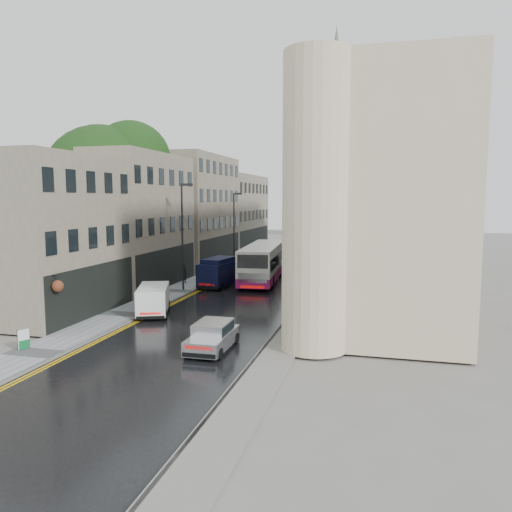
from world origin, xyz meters
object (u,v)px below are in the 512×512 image
at_px(tree_near, 103,204).
at_px(white_lorry, 305,248).
at_px(pedestrian, 184,274).
at_px(estate_sign, 23,339).
at_px(navy_van, 201,274).
at_px(lamp_post_near, 182,237).
at_px(tree_far, 171,210).
at_px(cream_bus, 243,268).
at_px(lamp_post_far, 234,231).
at_px(silver_hatchback, 187,342).
at_px(white_van, 137,305).

height_order(tree_near, white_lorry, tree_near).
xyz_separation_m(pedestrian, estate_sign, (-0.18, -19.87, -0.31)).
relative_size(navy_van, lamp_post_near, 0.59).
bearing_deg(tree_far, cream_bus, -42.96).
height_order(cream_bus, lamp_post_far, lamp_post_far).
distance_m(cream_bus, silver_hatchback, 18.98).
bearing_deg(navy_van, tree_far, 129.88).
xyz_separation_m(navy_van, estate_sign, (-2.43, -17.95, -0.70)).
height_order(navy_van, estate_sign, navy_van).
bearing_deg(tree_far, navy_van, -56.82).
xyz_separation_m(tree_near, pedestrian, (5.95, 2.84, -6.04)).
height_order(lamp_post_far, estate_sign, lamp_post_far).
height_order(tree_near, navy_van, tree_near).
relative_size(silver_hatchback, navy_van, 0.77).
distance_m(silver_hatchback, pedestrian, 20.42).
distance_m(cream_bus, lamp_post_near, 5.78).
relative_size(cream_bus, navy_van, 2.39).
bearing_deg(tree_near, cream_bus, 14.00).
distance_m(tree_far, silver_hatchback, 32.47).
relative_size(tree_far, pedestrian, 7.92).
bearing_deg(tree_near, lamp_post_far, 60.02).
bearing_deg(tree_far, lamp_post_near, -62.71).
distance_m(tree_far, lamp_post_near, 14.96).
relative_size(lamp_post_near, estate_sign, 8.79).
xyz_separation_m(lamp_post_far, estate_sign, (-1.66, -29.91, -3.44)).
distance_m(white_van, lamp_post_near, 10.43).
xyz_separation_m(tree_far, lamp_post_near, (6.80, -13.19, -1.89)).
bearing_deg(navy_van, tree_near, -166.91).
height_order(tree_far, navy_van, tree_far).
bearing_deg(white_lorry, tree_far, 172.07).
relative_size(cream_bus, white_lorry, 1.37).
height_order(cream_bus, estate_sign, cream_bus).
bearing_deg(lamp_post_far, white_van, -98.82).
distance_m(lamp_post_near, lamp_post_far, 13.08).
bearing_deg(silver_hatchback, lamp_post_near, 112.80).
height_order(lamp_post_near, estate_sign, lamp_post_near).
bearing_deg(tree_far, white_lorry, 3.04).
xyz_separation_m(tree_near, navy_van, (8.20, 0.92, -5.65)).
distance_m(tree_far, cream_bus, 15.64).
height_order(tree_near, silver_hatchback, tree_near).
relative_size(pedestrian, lamp_post_far, 0.20).
xyz_separation_m(tree_far, silver_hatchback, (13.59, -28.97, -5.49)).
xyz_separation_m(pedestrian, lamp_post_near, (1.15, -3.03, 3.43)).
bearing_deg(pedestrian, white_van, 123.54).
bearing_deg(estate_sign, pedestrian, 112.86).
bearing_deg(lamp_post_far, pedestrian, -109.13).
relative_size(tree_far, silver_hatchback, 3.22).
xyz_separation_m(cream_bus, lamp_post_far, (-3.82, 10.08, 2.39)).
bearing_deg(white_lorry, white_van, -116.51).
relative_size(tree_far, navy_van, 2.49).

